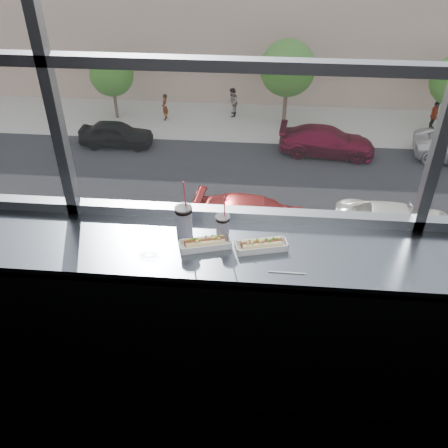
# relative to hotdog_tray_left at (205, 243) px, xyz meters

# --- Properties ---
(wall_back_lower) EXTENTS (6.00, 0.00, 6.00)m
(wall_back_lower) POSITION_rel_hotdog_tray_left_xyz_m (0.18, 0.29, -0.58)
(wall_back_lower) COLOR black
(wall_back_lower) RESTS_ON ground
(counter) EXTENTS (6.00, 0.55, 0.06)m
(counter) POSITION_rel_hotdog_tray_left_xyz_m (0.18, 0.02, -0.06)
(counter) COLOR slate
(counter) RESTS_ON ground
(counter_fascia) EXTENTS (6.00, 0.04, 1.04)m
(counter_fascia) POSITION_rel_hotdog_tray_left_xyz_m (0.18, -0.24, -0.58)
(counter_fascia) COLOR slate
(counter_fascia) RESTS_ON ground
(hotdog_tray_left) EXTENTS (0.29, 0.16, 0.07)m
(hotdog_tray_left) POSITION_rel_hotdog_tray_left_xyz_m (0.00, 0.00, 0.00)
(hotdog_tray_left) COLOR white
(hotdog_tray_left) RESTS_ON counter
(hotdog_tray_right) EXTENTS (0.29, 0.16, 0.07)m
(hotdog_tray_right) POSITION_rel_hotdog_tray_left_xyz_m (0.30, 0.01, 0.00)
(hotdog_tray_right) COLOR white
(hotdog_tray_right) RESTS_ON counter
(soda_cup_left) EXTENTS (0.10, 0.10, 0.37)m
(soda_cup_left) POSITION_rel_hotdog_tray_left_xyz_m (-0.12, 0.10, 0.08)
(soda_cup_left) COLOR white
(soda_cup_left) RESTS_ON counter
(soda_cup_right) EXTENTS (0.08, 0.08, 0.29)m
(soda_cup_right) POSITION_rel_hotdog_tray_left_xyz_m (0.09, 0.08, 0.06)
(soda_cup_right) COLOR white
(soda_cup_right) RESTS_ON counter
(loose_straw) EXTENTS (0.19, 0.01, 0.01)m
(loose_straw) POSITION_rel_hotdog_tray_left_xyz_m (0.44, -0.17, -0.02)
(loose_straw) COLOR white
(loose_straw) RESTS_ON counter
(wrapper) EXTENTS (0.10, 0.07, 0.03)m
(wrapper) POSITION_rel_hotdog_tray_left_xyz_m (-0.29, -0.09, -0.01)
(wrapper) COLOR silver
(wrapper) RESTS_ON counter
(plaza_ground) EXTENTS (120.00, 120.00, 0.00)m
(plaza_ground) POSITION_rel_hotdog_tray_left_xyz_m (0.18, 43.79, -12.13)
(plaza_ground) COLOR #99968D
(plaza_ground) RESTS_ON ground
(plaza_near) EXTENTS (50.00, 14.00, 0.04)m
(plaza_near) POSITION_rel_hotdog_tray_left_xyz_m (0.18, 7.29, -12.11)
(plaza_near) COLOR #99968D
(plaza_near) RESTS_ON plaza_ground
(street_asphalt) EXTENTS (80.00, 10.00, 0.06)m
(street_asphalt) POSITION_rel_hotdog_tray_left_xyz_m (0.18, 20.29, -12.10)
(street_asphalt) COLOR black
(street_asphalt) RESTS_ON plaza_ground
(far_sidewalk) EXTENTS (80.00, 6.00, 0.04)m
(far_sidewalk) POSITION_rel_hotdog_tray_left_xyz_m (0.18, 28.29, -12.11)
(far_sidewalk) COLOR #99968D
(far_sidewalk) RESTS_ON plaza_ground
(far_building) EXTENTS (50.00, 14.00, 8.00)m
(far_building) POSITION_rel_hotdog_tray_left_xyz_m (0.18, 38.29, -8.13)
(far_building) COLOR tan
(far_building) RESTS_ON plaza_ground
(car_far_b) EXTENTS (3.20, 6.55, 2.11)m
(car_far_b) POSITION_rel_hotdog_tray_left_xyz_m (3.92, 24.29, -11.01)
(car_far_b) COLOR #5C0017
(car_far_b) RESTS_ON street_asphalt
(car_near_c) EXTENTS (3.44, 6.88, 2.21)m
(car_near_c) POSITION_rel_hotdog_tray_left_xyz_m (0.15, 16.29, -10.96)
(car_near_c) COLOR red
(car_near_c) RESTS_ON street_asphalt
(car_near_d) EXTENTS (3.35, 6.60, 2.11)m
(car_near_d) POSITION_rel_hotdog_tray_left_xyz_m (6.46, 16.29, -11.01)
(car_near_d) COLOR white
(car_near_d) RESTS_ON street_asphalt
(car_far_a) EXTENTS (2.49, 5.93, 1.97)m
(car_far_a) POSITION_rel_hotdog_tray_left_xyz_m (-8.43, 24.29, -11.08)
(car_far_a) COLOR black
(car_far_a) RESTS_ON street_asphalt
(pedestrian_b) EXTENTS (0.76, 1.01, 2.28)m
(pedestrian_b) POSITION_rel_hotdog_tray_left_xyz_m (-1.90, 29.17, -10.95)
(pedestrian_b) COLOR #66605B
(pedestrian_b) RESTS_ON far_sidewalk
(pedestrian_a) EXTENTS (0.69, 0.92, 2.07)m
(pedestrian_a) POSITION_rel_hotdog_tray_left_xyz_m (-6.24, 28.25, -11.05)
(pedestrian_a) COLOR #66605B
(pedestrian_a) RESTS_ON far_sidewalk
(pedestrian_d) EXTENTS (0.75, 1.00, 2.24)m
(pedestrian_d) POSITION_rel_hotdog_tray_left_xyz_m (10.87, 28.21, -10.97)
(pedestrian_d) COLOR #66605B
(pedestrian_d) RESTS_ON far_sidewalk
(tree_left) EXTENTS (2.79, 2.79, 4.36)m
(tree_left) POSITION_rel_hotdog_tray_left_xyz_m (-9.51, 28.29, -9.17)
(tree_left) COLOR #47382B
(tree_left) RESTS_ON far_sidewalk
(tree_center) EXTENTS (3.45, 3.45, 5.39)m
(tree_center) POSITION_rel_hotdog_tray_left_xyz_m (1.53, 28.29, -8.47)
(tree_center) COLOR #47382B
(tree_center) RESTS_ON far_sidewalk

